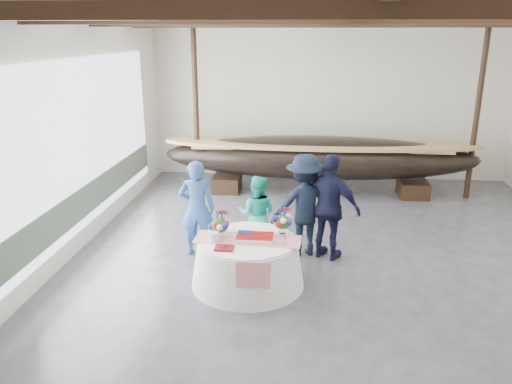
# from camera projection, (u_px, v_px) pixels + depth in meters

# --- Properties ---
(floor) EXTENTS (10.00, 12.00, 0.01)m
(floor) POSITION_uv_depth(u_px,v_px,m) (339.00, 266.00, 9.06)
(floor) COLOR #3D3D42
(floor) RESTS_ON ground
(wall_back) EXTENTS (10.00, 0.02, 4.50)m
(wall_back) POSITION_uv_depth(u_px,v_px,m) (330.00, 100.00, 14.06)
(wall_back) COLOR silver
(wall_back) RESTS_ON ground
(wall_front) EXTENTS (10.00, 0.02, 4.50)m
(wall_front) POSITION_uv_depth(u_px,v_px,m) (426.00, 382.00, 2.69)
(wall_front) COLOR silver
(wall_front) RESTS_ON ground
(wall_left) EXTENTS (0.02, 12.00, 4.50)m
(wall_left) POSITION_uv_depth(u_px,v_px,m) (61.00, 139.00, 8.84)
(wall_left) COLOR silver
(wall_left) RESTS_ON ground
(ceiling) EXTENTS (10.00, 12.00, 0.01)m
(ceiling) POSITION_uv_depth(u_px,v_px,m) (354.00, 2.00, 7.69)
(ceiling) COLOR white
(ceiling) RESTS_ON wall_back
(pavilion_structure) EXTENTS (9.80, 11.76, 4.50)m
(pavilion_structure) POSITION_uv_depth(u_px,v_px,m) (348.00, 36.00, 8.56)
(pavilion_structure) COLOR black
(pavilion_structure) RESTS_ON ground
(open_bay) EXTENTS (0.03, 7.00, 3.20)m
(open_bay) POSITION_uv_depth(u_px,v_px,m) (89.00, 150.00, 9.91)
(open_bay) COLOR silver
(open_bay) RESTS_ON ground
(longboat_display) EXTENTS (8.12, 1.62, 1.52)m
(longboat_display) POSITION_uv_depth(u_px,v_px,m) (319.00, 157.00, 12.92)
(longboat_display) COLOR black
(longboat_display) RESTS_ON ground
(banquet_table) EXTENTS (1.89, 1.89, 0.81)m
(banquet_table) POSITION_uv_depth(u_px,v_px,m) (248.00, 262.00, 8.32)
(banquet_table) COLOR white
(banquet_table) RESTS_ON ground
(tabletop_items) EXTENTS (1.77, 1.01, 0.40)m
(tabletop_items) POSITION_uv_depth(u_px,v_px,m) (248.00, 228.00, 8.27)
(tabletop_items) COLOR red
(tabletop_items) RESTS_ON banquet_table
(guest_woman_blue) EXTENTS (0.70, 0.48, 1.84)m
(guest_woman_blue) POSITION_uv_depth(u_px,v_px,m) (197.00, 208.00, 9.31)
(guest_woman_blue) COLOR #2B4B8C
(guest_woman_blue) RESTS_ON ground
(guest_woman_teal) EXTENTS (0.79, 0.64, 1.51)m
(guest_woman_teal) POSITION_uv_depth(u_px,v_px,m) (257.00, 214.00, 9.50)
(guest_woman_teal) COLOR #23B5A5
(guest_woman_teal) RESTS_ON ground
(guest_man_left) EXTENTS (1.40, 1.02, 1.95)m
(guest_man_left) POSITION_uv_depth(u_px,v_px,m) (304.00, 205.00, 9.31)
(guest_man_left) COLOR black
(guest_man_left) RESTS_ON ground
(guest_man_right) EXTENTS (1.26, 0.98, 2.00)m
(guest_man_right) POSITION_uv_depth(u_px,v_px,m) (330.00, 208.00, 9.12)
(guest_man_right) COLOR black
(guest_man_right) RESTS_ON ground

